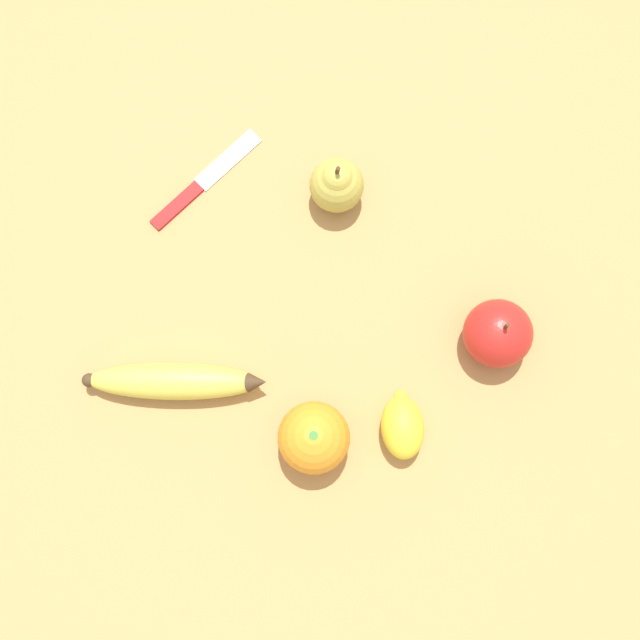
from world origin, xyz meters
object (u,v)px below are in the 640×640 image
banana (175,381)px  paring_knife (202,183)px  orange (314,438)px  pear (337,184)px  lemon (403,425)px  apple (498,333)px

banana → paring_knife: bearing=86.4°
orange → pear: bearing=17.4°
pear → paring_knife: (-0.05, 0.16, -0.03)m
banana → lemon: lemon is taller
orange → pear: 0.30m
pear → apple: bearing=-112.2°
paring_knife → pear: bearing=39.9°
pear → paring_knife: pear is taller
apple → lemon: size_ratio=0.99×
banana → pear: pear is taller
banana → pear: 0.30m
banana → orange: size_ratio=2.56×
banana → paring_knife: 0.25m
banana → lemon: 0.26m
apple → paring_knife: size_ratio=0.51×
orange → apple: apple is taller
paring_knife → banana: bearing=-49.2°
apple → paring_knife: 0.40m
pear → apple: (-0.10, -0.24, -0.00)m
orange → paring_knife: 0.35m
lemon → pear: bearing=37.1°
orange → apple: (0.19, -0.15, -0.00)m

